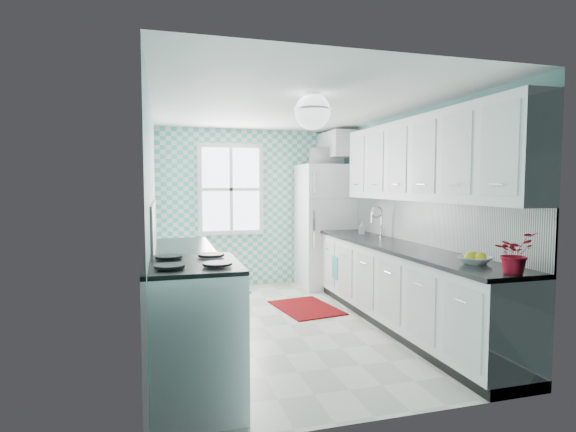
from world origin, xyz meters
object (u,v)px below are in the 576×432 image
object	(u,v)px
ceiling_light	(313,111)
fruit_bowl	(475,260)
potted_plant	(514,253)
microwave	(326,157)
stove	(193,332)
fridge	(326,226)
sink	(370,238)

from	to	relation	value
ceiling_light	fruit_bowl	xyz separation A→B (m)	(1.20, -0.85, -1.35)
potted_plant	microwave	distance (m)	3.99
microwave	stove	bearing A→B (deg)	54.39
fridge	stove	distance (m)	4.12
potted_plant	microwave	bearing A→B (deg)	91.33
fruit_bowl	potted_plant	bearing A→B (deg)	-90.00
fruit_bowl	stove	bearing A→B (deg)	178.93
fridge	fruit_bowl	size ratio (longest dim) A/B	7.27
potted_plant	ceiling_light	bearing A→B (deg)	132.89
fridge	sink	world-z (taller)	fridge
stove	sink	bearing A→B (deg)	42.27
stove	sink	xyz separation A→B (m)	(2.40, 2.01, 0.39)
potted_plant	fruit_bowl	bearing A→B (deg)	90.00
stove	microwave	distance (m)	4.37
stove	microwave	xyz separation A→B (m)	(2.31, 3.39, 1.52)
fridge	fruit_bowl	world-z (taller)	fridge
sink	microwave	distance (m)	1.79
stove	fruit_bowl	xyz separation A→B (m)	(2.40, -0.05, 0.43)
sink	microwave	bearing A→B (deg)	97.57
ceiling_light	stove	xyz separation A→B (m)	(-1.20, -0.81, -1.78)
fridge	potted_plant	xyz separation A→B (m)	(0.09, -3.87, 0.13)
microwave	ceiling_light	bearing A→B (deg)	65.38
stove	sink	distance (m)	3.16
sink	potted_plant	bearing A→B (deg)	-86.43
stove	fruit_bowl	bearing A→B (deg)	1.26
stove	microwave	bearing A→B (deg)	58.06
stove	potted_plant	world-z (taller)	potted_plant
stove	fruit_bowl	world-z (taller)	stove
fridge	sink	bearing A→B (deg)	-84.02
stove	microwave	size ratio (longest dim) A/B	2.22
fridge	stove	bearing A→B (deg)	-122.22
fridge	fruit_bowl	xyz separation A→B (m)	(0.09, -3.43, 0.01)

